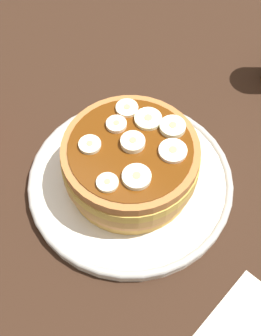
{
  "coord_description": "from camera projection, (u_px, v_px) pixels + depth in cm",
  "views": [
    {
      "loc": [
        29.85,
        15.58,
        56.66
      ],
      "look_at": [
        0.0,
        0.0,
        4.48
      ],
      "focal_mm": 50.69,
      "sensor_mm": 36.0,
      "label": 1
    }
  ],
  "objects": [
    {
      "name": "banana_slice_7",
      "position": [
        116.0,
        125.0,
        0.6
      ],
      "size": [
        2.63,
        2.63,
        0.8
      ],
      "color": "#FCE1BF",
      "rests_on": "pancake_stack"
    },
    {
      "name": "ground_plane",
      "position": [
        131.0,
        191.0,
        0.67
      ],
      "size": [
        140.0,
        140.0,
        3.0
      ],
      "primitive_type": "cube",
      "color": "black"
    },
    {
      "name": "banana_slice_5",
      "position": [
        105.0,
        182.0,
        0.55
      ],
      "size": [
        2.63,
        2.63,
        0.7
      ],
      "color": "#F9EFC0",
      "rests_on": "pancake_stack"
    },
    {
      "name": "banana_slice_8",
      "position": [
        150.0,
        120.0,
        0.6
      ],
      "size": [
        3.54,
        3.54,
        0.74
      ],
      "color": "#EEECB9",
      "rests_on": "pancake_stack"
    },
    {
      "name": "banana_slice_6",
      "position": [
        173.0,
        151.0,
        0.58
      ],
      "size": [
        3.52,
        3.52,
        0.74
      ],
      "color": "#FAE2C4",
      "rests_on": "pancake_stack"
    },
    {
      "name": "banana_slice_1",
      "position": [
        173.0,
        127.0,
        0.6
      ],
      "size": [
        3.32,
        3.32,
        0.95
      ],
      "color": "#EBECC2",
      "rests_on": "pancake_stack"
    },
    {
      "name": "banana_slice_3",
      "position": [
        127.0,
        108.0,
        0.61
      ],
      "size": [
        2.94,
        2.94,
        0.69
      ],
      "color": "#F9E4B7",
      "rests_on": "pancake_stack"
    },
    {
      "name": "pancake_stack",
      "position": [
        130.0,
        164.0,
        0.61
      ],
      "size": [
        17.93,
        18.06,
        7.55
      ],
      "color": "gold",
      "rests_on": "plate"
    },
    {
      "name": "plate",
      "position": [
        131.0,
        182.0,
        0.65
      ],
      "size": [
        28.03,
        28.03,
        1.88
      ],
      "color": "silver",
      "rests_on": "ground_plane"
    },
    {
      "name": "napkin",
      "position": [
        258.0,
        334.0,
        0.55
      ],
      "size": [
        13.45,
        13.45,
        0.3
      ],
      "primitive_type": "cube",
      "rotation": [
        0.0,
        0.0,
        -0.26
      ],
      "color": "beige",
      "rests_on": "ground_plane"
    },
    {
      "name": "banana_slice_4",
      "position": [
        90.0,
        145.0,
        0.58
      ],
      "size": [
        2.78,
        2.78,
        0.73
      ],
      "color": "beige",
      "rests_on": "pancake_stack"
    },
    {
      "name": "banana_slice_0",
      "position": [
        133.0,
        142.0,
        0.58
      ],
      "size": [
        3.07,
        3.07,
        1.03
      ],
      "color": "#F1E4BE",
      "rests_on": "pancake_stack"
    },
    {
      "name": "banana_slice_2",
      "position": [
        137.0,
        177.0,
        0.56
      ],
      "size": [
        3.48,
        3.48,
        0.87
      ],
      "color": "#F0E6BE",
      "rests_on": "pancake_stack"
    }
  ]
}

